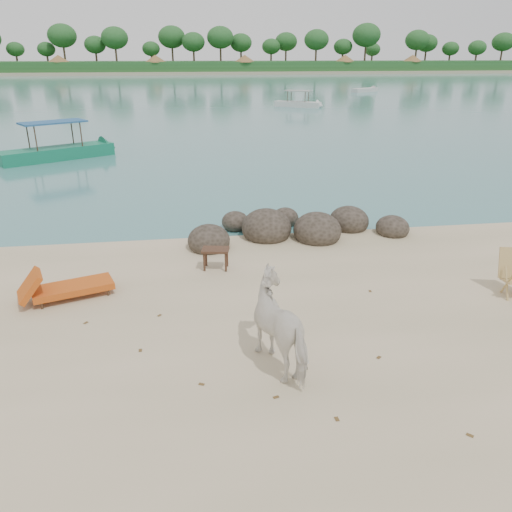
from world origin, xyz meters
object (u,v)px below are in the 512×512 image
Objects in this scene: lounge_chair at (73,285)px; side_table at (216,260)px; cow at (285,326)px; boat_near at (54,128)px; boulders at (294,229)px.

side_table is at bearing -0.35° from lounge_chair.
cow is 4.32m from side_table.
lounge_chair is at bearing -108.41° from boat_near.
boulders is at bearing 52.87° from side_table.
cow is at bearing -99.59° from boat_near.
side_table is at bearing -97.00° from boat_near.
boulders is 3.60× the size of cow.
boulders is 3.10× the size of lounge_chair.
cow reaches higher than side_table.
lounge_chair is (-5.57, -3.20, 0.10)m from boulders.
boat_near reaches higher than side_table.
boat_near is at bearing 84.17° from lounge_chair.
lounge_chair is at bearing -150.13° from side_table.
boulders reaches higher than side_table.
boat_near is (-7.85, 19.50, 0.76)m from cow.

